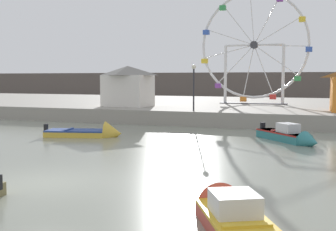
{
  "coord_description": "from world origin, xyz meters",
  "views": [
    {
      "loc": [
        8.68,
        -11.85,
        3.48
      ],
      "look_at": [
        0.32,
        10.89,
        1.37
      ],
      "focal_mm": 45.94,
      "sensor_mm": 36.0,
      "label": 1
    }
  ],
  "objects_px": {
    "motorboat_mustard_yellow": "(92,133)",
    "promenade_lamp_near": "(194,80)",
    "motorboat_faded_red": "(230,214)",
    "carnival_booth_white_ticket": "(128,85)",
    "motorboat_teal_painted": "(290,136)",
    "ferris_wheel_white_frame": "(254,47)"
  },
  "relations": [
    {
      "from": "ferris_wheel_white_frame",
      "to": "promenade_lamp_near",
      "type": "bearing_deg",
      "value": -104.86
    },
    {
      "from": "motorboat_faded_red",
      "to": "carnival_booth_white_ticket",
      "type": "distance_m",
      "value": 27.4
    },
    {
      "from": "motorboat_teal_painted",
      "to": "motorboat_faded_red",
      "type": "xyz_separation_m",
      "value": [
        -0.29,
        -14.34,
        -0.05
      ]
    },
    {
      "from": "motorboat_faded_red",
      "to": "motorboat_mustard_yellow",
      "type": "bearing_deg",
      "value": 13.24
    },
    {
      "from": "motorboat_teal_painted",
      "to": "motorboat_mustard_yellow",
      "type": "relative_size",
      "value": 0.89
    },
    {
      "from": "motorboat_teal_painted",
      "to": "promenade_lamp_near",
      "type": "distance_m",
      "value": 9.95
    },
    {
      "from": "motorboat_mustard_yellow",
      "to": "motorboat_faded_red",
      "type": "bearing_deg",
      "value": -63.42
    },
    {
      "from": "carnival_booth_white_ticket",
      "to": "motorboat_mustard_yellow",
      "type": "bearing_deg",
      "value": -70.55
    },
    {
      "from": "ferris_wheel_white_frame",
      "to": "motorboat_mustard_yellow",
      "type": "bearing_deg",
      "value": -110.26
    },
    {
      "from": "motorboat_mustard_yellow",
      "to": "ferris_wheel_white_frame",
      "type": "height_order",
      "value": "ferris_wheel_white_frame"
    },
    {
      "from": "motorboat_mustard_yellow",
      "to": "carnival_booth_white_ticket",
      "type": "bearing_deg",
      "value": 90.09
    },
    {
      "from": "motorboat_mustard_yellow",
      "to": "promenade_lamp_near",
      "type": "xyz_separation_m",
      "value": [
        3.95,
        7.81,
        3.13
      ]
    },
    {
      "from": "motorboat_mustard_yellow",
      "to": "carnival_booth_white_ticket",
      "type": "height_order",
      "value": "carnival_booth_white_ticket"
    },
    {
      "from": "carnival_booth_white_ticket",
      "to": "promenade_lamp_near",
      "type": "distance_m",
      "value": 7.51
    },
    {
      "from": "motorboat_faded_red",
      "to": "ferris_wheel_white_frame",
      "type": "distance_m",
      "value": 31.51
    },
    {
      "from": "motorboat_teal_painted",
      "to": "motorboat_mustard_yellow",
      "type": "bearing_deg",
      "value": -122.39
    },
    {
      "from": "motorboat_faded_red",
      "to": "carnival_booth_white_ticket",
      "type": "height_order",
      "value": "carnival_booth_white_ticket"
    },
    {
      "from": "motorboat_faded_red",
      "to": "ferris_wheel_white_frame",
      "type": "height_order",
      "value": "ferris_wheel_white_frame"
    },
    {
      "from": "motorboat_teal_painted",
      "to": "carnival_booth_white_ticket",
      "type": "height_order",
      "value": "carnival_booth_white_ticket"
    },
    {
      "from": "ferris_wheel_white_frame",
      "to": "carnival_booth_white_ticket",
      "type": "xyz_separation_m",
      "value": [
        -9.53,
        -7.13,
        -3.45
      ]
    },
    {
      "from": "ferris_wheel_white_frame",
      "to": "motorboat_teal_painted",
      "type": "bearing_deg",
      "value": -74.2
    },
    {
      "from": "motorboat_mustard_yellow",
      "to": "promenade_lamp_near",
      "type": "bearing_deg",
      "value": 48.6
    }
  ]
}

